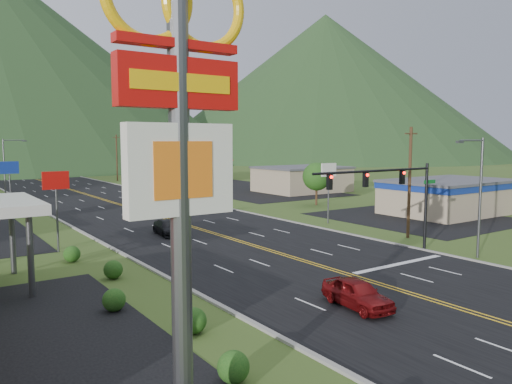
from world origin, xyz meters
TOP-DOWN VIEW (x-y plane):
  - pylon_sign at (-17.00, 2.00)m, footprint 4.32×0.60m
  - traffic_signal at (6.48, 14.00)m, footprint 13.10×0.43m
  - streetlight_east at (11.18, 10.00)m, footprint 3.28×0.25m
  - streetlight_west at (-11.68, 70.00)m, footprint 3.28×0.25m
  - building_east_near at (30.00, 25.00)m, footprint 15.40×10.40m
  - building_east_mid at (32.00, 55.00)m, footprint 14.40×11.40m
  - building_east_far at (28.00, 90.00)m, footprint 16.40×12.40m
  - pole_sign_west_a at (-14.00, 30.00)m, footprint 2.00×0.18m
  - pole_sign_west_b at (-14.00, 52.00)m, footprint 2.00×0.18m
  - pole_sign_east_a at (13.00, 28.00)m, footprint 2.00×0.18m
  - pole_sign_east_b at (13.00, 60.00)m, footprint 2.00×0.18m
  - tree_east_a at (22.00, 40.00)m, footprint 3.84×3.84m
  - tree_east_b at (26.00, 78.00)m, footprint 3.84×3.84m
  - utility_pole_a at (13.50, 18.00)m, footprint 1.60×0.28m
  - utility_pole_b at (13.50, 55.00)m, footprint 1.60×0.28m
  - utility_pole_c at (13.50, 95.00)m, footprint 1.60×0.28m
  - utility_pole_d at (13.50, 135.00)m, footprint 1.60×0.28m
  - mountain_ne at (147.84, 176.19)m, footprint 180.00×180.00m
  - car_red_near at (-4.29, 7.19)m, footprint 2.26×4.62m
  - car_dark_mid at (-3.88, 31.55)m, footprint 2.38×4.83m
  - car_red_far at (4.77, 57.99)m, footprint 2.56×5.23m

SIDE VIEW (x-z plane):
  - car_dark_mid at x=-3.88m, z-range 0.00..1.35m
  - car_red_near at x=-4.29m, z-range 0.00..1.52m
  - car_red_far at x=4.77m, z-range 0.00..1.65m
  - building_east_mid at x=32.00m, z-range 0.01..4.31m
  - building_east_far at x=28.00m, z-range 0.01..4.51m
  - building_east_near at x=30.00m, z-range 0.22..4.32m
  - tree_east_a at x=22.00m, z-range 0.98..6.80m
  - tree_east_b at x=26.00m, z-range 0.98..6.80m
  - pole_sign_west_a at x=-14.00m, z-range 1.85..8.25m
  - pole_sign_west_b at x=-14.00m, z-range 1.85..8.25m
  - pole_sign_east_a at x=13.00m, z-range 1.85..8.25m
  - pole_sign_east_b at x=13.00m, z-range 1.85..8.25m
  - utility_pole_a at x=13.50m, z-range 0.13..10.13m
  - utility_pole_b at x=13.50m, z-range 0.13..10.13m
  - utility_pole_c at x=13.50m, z-range 0.13..10.13m
  - utility_pole_d at x=13.50m, z-range 0.13..10.13m
  - streetlight_east at x=11.18m, z-range 0.68..9.68m
  - streetlight_west at x=-11.68m, z-range 0.68..9.68m
  - traffic_signal at x=6.48m, z-range 1.83..8.83m
  - pylon_sign at x=-17.00m, z-range 2.30..16.30m
  - mountain_ne at x=147.84m, z-range 0.00..70.00m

